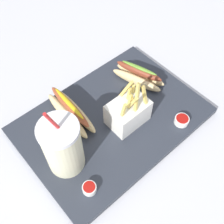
{
  "coord_description": "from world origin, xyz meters",
  "views": [
    {
      "loc": [
        0.28,
        0.31,
        0.64
      ],
      "look_at": [
        0.0,
        0.0,
        0.05
      ],
      "focal_mm": 44.67,
      "sensor_mm": 36.0,
      "label": 1
    }
  ],
  "objects_px": {
    "hot_dog_1": "(71,111)",
    "ketchup_cup_2": "(182,120)",
    "hot_dog_2": "(138,76)",
    "ketchup_cup_1": "(89,188)",
    "fries_basket": "(128,112)",
    "soda_cup": "(63,147)"
  },
  "relations": [
    {
      "from": "hot_dog_2",
      "to": "ketchup_cup_2",
      "type": "height_order",
      "value": "hot_dog_2"
    },
    {
      "from": "fries_basket",
      "to": "hot_dog_2",
      "type": "distance_m",
      "value": 0.15
    },
    {
      "from": "hot_dog_2",
      "to": "ketchup_cup_1",
      "type": "distance_m",
      "value": 0.35
    },
    {
      "from": "hot_dog_2",
      "to": "fries_basket",
      "type": "bearing_deg",
      "value": 34.35
    },
    {
      "from": "hot_dog_1",
      "to": "fries_basket",
      "type": "bearing_deg",
      "value": 134.22
    },
    {
      "from": "hot_dog_2",
      "to": "ketchup_cup_1",
      "type": "height_order",
      "value": "hot_dog_2"
    },
    {
      "from": "soda_cup",
      "to": "ketchup_cup_2",
      "type": "bearing_deg",
      "value": 160.01
    },
    {
      "from": "hot_dog_1",
      "to": "ketchup_cup_2",
      "type": "relative_size",
      "value": 4.72
    },
    {
      "from": "fries_basket",
      "to": "hot_dog_2",
      "type": "height_order",
      "value": "fries_basket"
    },
    {
      "from": "fries_basket",
      "to": "ketchup_cup_2",
      "type": "distance_m",
      "value": 0.15
    },
    {
      "from": "fries_basket",
      "to": "hot_dog_1",
      "type": "relative_size",
      "value": 0.79
    },
    {
      "from": "hot_dog_1",
      "to": "ketchup_cup_2",
      "type": "xyz_separation_m",
      "value": [
        -0.21,
        0.21,
        -0.02
      ]
    },
    {
      "from": "fries_basket",
      "to": "ketchup_cup_2",
      "type": "height_order",
      "value": "fries_basket"
    },
    {
      "from": "soda_cup",
      "to": "ketchup_cup_2",
      "type": "xyz_separation_m",
      "value": [
        -0.3,
        0.11,
        -0.07
      ]
    },
    {
      "from": "fries_basket",
      "to": "hot_dog_1",
      "type": "xyz_separation_m",
      "value": [
        0.1,
        -0.11,
        -0.01
      ]
    },
    {
      "from": "soda_cup",
      "to": "hot_dog_1",
      "type": "distance_m",
      "value": 0.14
    },
    {
      "from": "fries_basket",
      "to": "ketchup_cup_1",
      "type": "relative_size",
      "value": 4.33
    },
    {
      "from": "hot_dog_1",
      "to": "ketchup_cup_1",
      "type": "relative_size",
      "value": 5.47
    },
    {
      "from": "soda_cup",
      "to": "hot_dog_1",
      "type": "height_order",
      "value": "soda_cup"
    },
    {
      "from": "hot_dog_2",
      "to": "ketchup_cup_2",
      "type": "distance_m",
      "value": 0.18
    },
    {
      "from": "soda_cup",
      "to": "hot_dog_1",
      "type": "relative_size",
      "value": 1.23
    },
    {
      "from": "fries_basket",
      "to": "ketchup_cup_1",
      "type": "distance_m",
      "value": 0.21
    }
  ]
}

